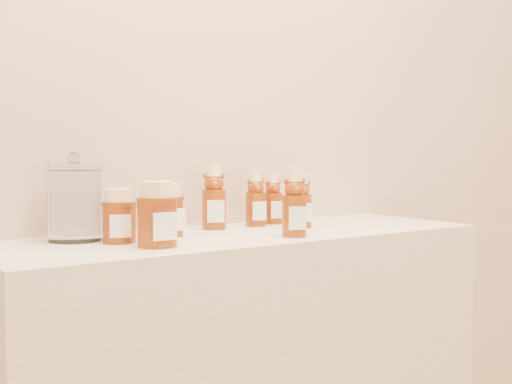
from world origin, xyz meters
TOP-DOWN VIEW (x-y plane):
  - wall_back at (0.00, 1.75)m, footprint 3.50×0.02m
  - bear_bottle_back_left at (-0.02, 1.66)m, footprint 0.08×0.08m
  - bear_bottle_back_mid at (0.11, 1.66)m, footprint 0.07×0.07m
  - bear_bottle_back_right at (0.18, 1.68)m, footprint 0.06×0.06m
  - bear_bottle_front_left at (0.06, 1.44)m, footprint 0.08×0.08m
  - bear_bottle_front_right at (0.18, 1.57)m, footprint 0.07×0.07m
  - honey_jar_left at (-0.31, 1.57)m, footprint 0.09×0.09m
  - honey_jar_back at (-0.18, 1.60)m, footprint 0.09×0.09m
  - honey_jar_front at (-0.27, 1.47)m, footprint 0.09×0.09m
  - glass_canister at (-0.38, 1.65)m, footprint 0.15×0.15m

SIDE VIEW (x-z plane):
  - honey_jar_left at x=-0.31m, z-range 0.90..1.02m
  - honey_jar_back at x=-0.18m, z-range 0.90..1.02m
  - honey_jar_front at x=-0.27m, z-range 0.90..1.03m
  - bear_bottle_back_right at x=0.18m, z-range 0.90..1.06m
  - bear_bottle_front_right at x=0.18m, z-range 0.90..1.06m
  - bear_bottle_back_mid at x=0.11m, z-range 0.90..1.07m
  - bear_bottle_front_left at x=0.06m, z-range 0.90..1.08m
  - bear_bottle_back_left at x=-0.02m, z-range 0.90..1.09m
  - glass_canister at x=-0.38m, z-range 0.90..1.09m
  - wall_back at x=0.00m, z-range 0.00..2.70m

